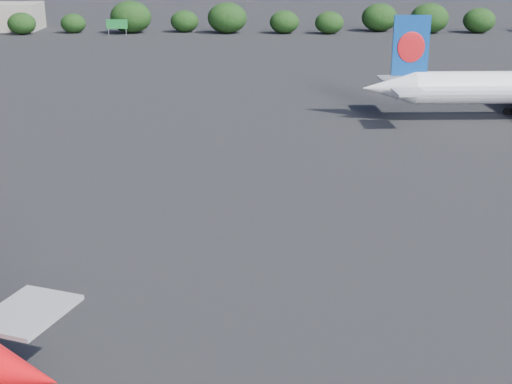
{
  "coord_description": "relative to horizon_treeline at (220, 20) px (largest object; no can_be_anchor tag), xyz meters",
  "views": [
    {
      "loc": [
        14.36,
        -33.68,
        23.64
      ],
      "look_at": [
        16.0,
        12.0,
        8.0
      ],
      "focal_mm": 50.0,
      "sensor_mm": 36.0,
      "label": 1
    }
  ],
  "objects": [
    {
      "name": "highway_sign",
      "position": [
        -29.49,
        -3.93,
        -0.79
      ],
      "size": [
        6.0,
        0.3,
        4.5
      ],
      "color": "#156B2A",
      "rests_on": "ground"
    },
    {
      "name": "horizon_treeline",
      "position": [
        0.0,
        0.0,
        0.0
      ],
      "size": [
        201.39,
        16.24,
        9.29
      ],
      "color": "black",
      "rests_on": "ground"
    },
    {
      "name": "ground",
      "position": [
        -11.49,
        -119.93,
        -3.91
      ],
      "size": [
        500.0,
        500.0,
        0.0
      ],
      "primitive_type": "plane",
      "color": "black",
      "rests_on": "ground"
    },
    {
      "name": "billboard_yellow",
      "position": [
        0.51,
        2.07,
        -0.05
      ],
      "size": [
        5.0,
        0.3,
        5.5
      ],
      "color": "yellow",
      "rests_on": "ground"
    }
  ]
}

